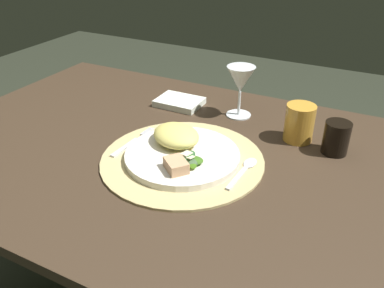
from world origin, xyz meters
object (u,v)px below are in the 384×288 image
at_px(amber_tumbler, 299,123).
at_px(dark_tumbler, 336,138).
at_px(spoon, 246,167).
at_px(wine_glass, 241,81).
at_px(napkin, 179,102).
at_px(fork, 131,143).
at_px(dining_table, 166,186).
at_px(dinner_plate, 182,156).

relative_size(amber_tumbler, dark_tumbler, 1.19).
relative_size(spoon, amber_tumbler, 1.49).
relative_size(wine_glass, amber_tumbler, 1.53).
bearing_deg(napkin, amber_tumbler, -8.02).
xyz_separation_m(fork, spoon, (0.30, 0.03, -0.00)).
height_order(fork, napkin, napkin).
distance_m(napkin, dark_tumbler, 0.48).
bearing_deg(fork, dining_table, 22.70).
relative_size(dining_table, spoon, 8.78).
height_order(dining_table, napkin, napkin).
bearing_deg(spoon, dinner_plate, -169.08).
distance_m(napkin, wine_glass, 0.21).
xyz_separation_m(fork, dark_tumbler, (0.46, 0.20, 0.03)).
height_order(dinner_plate, wine_glass, wine_glass).
relative_size(dining_table, napkin, 9.40).
bearing_deg(dinner_plate, amber_tumbler, 46.29).
bearing_deg(fork, wine_glass, 58.86).
xyz_separation_m(amber_tumbler, dark_tumbler, (0.10, -0.02, -0.01)).
relative_size(dinner_plate, fork, 1.62).
bearing_deg(spoon, amber_tumbler, 71.27).
bearing_deg(dinner_plate, napkin, 120.00).
relative_size(fork, wine_glass, 1.13).
bearing_deg(wine_glass, dark_tumbler, -17.48).
relative_size(fork, spoon, 1.16).
distance_m(dinner_plate, napkin, 0.32).
height_order(amber_tumbler, dark_tumbler, amber_tumbler).
bearing_deg(dining_table, amber_tumbler, 33.69).
distance_m(napkin, amber_tumbler, 0.38).
relative_size(spoon, napkin, 1.07).
bearing_deg(wine_glass, fork, -121.14).
height_order(dinner_plate, amber_tumbler, amber_tumbler).
relative_size(fork, amber_tumbler, 1.73).
relative_size(dining_table, dinner_plate, 4.67).
bearing_deg(amber_tumbler, wine_glass, 160.62).
bearing_deg(dinner_plate, spoon, 10.92).
height_order(napkin, dark_tumbler, dark_tumbler).
bearing_deg(napkin, dining_table, -69.68).
bearing_deg(dark_tumbler, fork, -156.47).
relative_size(spoon, dark_tumbler, 1.78).
relative_size(fork, napkin, 1.24).
relative_size(dinner_plate, dark_tumbler, 3.34).
bearing_deg(amber_tumbler, dining_table, -146.31).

